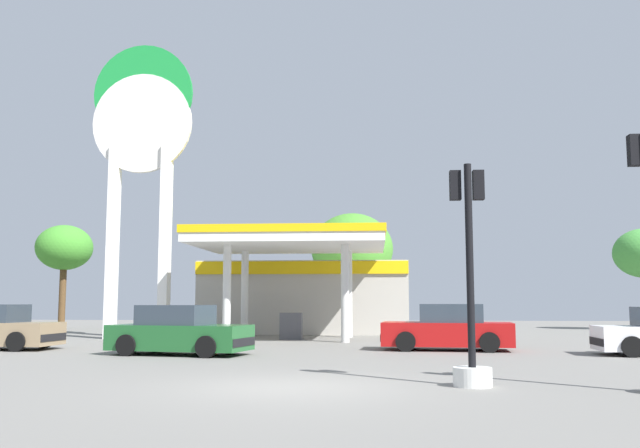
{
  "coord_description": "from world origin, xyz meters",
  "views": [
    {
      "loc": [
        1.51,
        -12.86,
        1.56
      ],
      "look_at": [
        -0.49,
        12.6,
        4.43
      ],
      "focal_mm": 38.78,
      "sensor_mm": 36.0,
      "label": 1
    }
  ],
  "objects_px": {
    "tree_0": "(64,248)",
    "tree_1": "(352,249)",
    "car_0": "(179,332)",
    "traffic_signal_0": "(471,309)",
    "station_pole_sign": "(142,148)",
    "car_1": "(447,329)"
  },
  "relations": [
    {
      "from": "car_1",
      "to": "traffic_signal_0",
      "type": "relative_size",
      "value": 1.03
    },
    {
      "from": "car_0",
      "to": "tree_1",
      "type": "height_order",
      "value": "tree_1"
    },
    {
      "from": "station_pole_sign",
      "to": "car_1",
      "type": "bearing_deg",
      "value": -25.51
    },
    {
      "from": "car_0",
      "to": "traffic_signal_0",
      "type": "height_order",
      "value": "traffic_signal_0"
    },
    {
      "from": "tree_0",
      "to": "tree_1",
      "type": "distance_m",
      "value": 16.45
    },
    {
      "from": "traffic_signal_0",
      "to": "tree_0",
      "type": "relative_size",
      "value": 0.71
    },
    {
      "from": "traffic_signal_0",
      "to": "tree_0",
      "type": "xyz_separation_m",
      "value": [
        -19.46,
        24.88,
        3.16
      ]
    },
    {
      "from": "car_0",
      "to": "station_pole_sign",
      "type": "bearing_deg",
      "value": 116.73
    },
    {
      "from": "station_pole_sign",
      "to": "car_1",
      "type": "distance_m",
      "value": 15.63
    },
    {
      "from": "station_pole_sign",
      "to": "car_0",
      "type": "bearing_deg",
      "value": -63.27
    },
    {
      "from": "car_1",
      "to": "traffic_signal_0",
      "type": "height_order",
      "value": "traffic_signal_0"
    },
    {
      "from": "traffic_signal_0",
      "to": "car_0",
      "type": "bearing_deg",
      "value": 137.05
    },
    {
      "from": "tree_0",
      "to": "tree_1",
      "type": "height_order",
      "value": "tree_1"
    },
    {
      "from": "station_pole_sign",
      "to": "traffic_signal_0",
      "type": "relative_size",
      "value": 3.06
    },
    {
      "from": "station_pole_sign",
      "to": "tree_1",
      "type": "relative_size",
      "value": 1.98
    },
    {
      "from": "tree_0",
      "to": "tree_1",
      "type": "bearing_deg",
      "value": 0.55
    },
    {
      "from": "station_pole_sign",
      "to": "car_1",
      "type": "xyz_separation_m",
      "value": [
        12.37,
        -5.9,
        -7.53
      ]
    },
    {
      "from": "station_pole_sign",
      "to": "tree_1",
      "type": "xyz_separation_m",
      "value": [
        8.81,
        9.55,
        -3.76
      ]
    },
    {
      "from": "station_pole_sign",
      "to": "traffic_signal_0",
      "type": "bearing_deg",
      "value": -52.66
    },
    {
      "from": "tree_1",
      "to": "tree_0",
      "type": "bearing_deg",
      "value": -179.45
    },
    {
      "from": "station_pole_sign",
      "to": "car_0",
      "type": "xyz_separation_m",
      "value": [
        4.26,
        -8.45,
        -7.54
      ]
    },
    {
      "from": "station_pole_sign",
      "to": "traffic_signal_0",
      "type": "distance_m",
      "value": 20.63
    }
  ]
}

